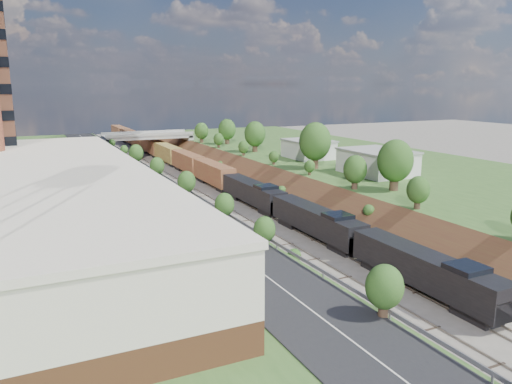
% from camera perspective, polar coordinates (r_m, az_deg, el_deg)
% --- Properties ---
extents(platform_left, '(44.00, 180.00, 5.00)m').
position_cam_1_polar(platform_left, '(78.65, -25.02, -2.15)').
color(platform_left, '#345A25').
rests_on(platform_left, ground).
extents(platform_right, '(44.00, 180.00, 5.00)m').
position_cam_1_polar(platform_right, '(102.57, 14.85, 1.73)').
color(platform_right, '#345A25').
rests_on(platform_right, ground).
extents(embankment_left, '(10.00, 180.00, 10.00)m').
position_cam_1_polar(embankment_left, '(82.21, -9.39, -2.35)').
color(embankment_left, brown).
rests_on(embankment_left, ground).
extents(embankment_right, '(10.00, 180.00, 10.00)m').
position_cam_1_polar(embankment_right, '(90.57, 4.08, -0.86)').
color(embankment_right, brown).
rests_on(embankment_right, ground).
extents(rail_left_track, '(1.58, 180.00, 0.18)m').
position_cam_1_polar(rail_left_track, '(84.81, -3.94, -1.70)').
color(rail_left_track, gray).
rests_on(rail_left_track, ground).
extents(rail_right_track, '(1.58, 180.00, 0.18)m').
position_cam_1_polar(rail_right_track, '(86.80, -0.75, -1.35)').
color(rail_right_track, gray).
rests_on(rail_right_track, ground).
extents(road, '(8.00, 180.00, 0.10)m').
position_cam_1_polar(road, '(80.01, -12.61, 0.82)').
color(road, black).
rests_on(road, platform_left).
extents(guardrail, '(0.10, 171.00, 0.70)m').
position_cam_1_polar(guardrail, '(80.71, -9.76, 1.40)').
color(guardrail, '#99999E').
rests_on(guardrail, platform_left).
extents(commercial_building, '(14.30, 62.30, 7.00)m').
position_cam_1_polar(commercial_building, '(56.07, -20.05, -0.84)').
color(commercial_building, brown).
rests_on(commercial_building, platform_left).
extents(overpass, '(24.50, 8.30, 7.40)m').
position_cam_1_polar(overpass, '(143.25, -12.26, 5.72)').
color(overpass, gray).
rests_on(overpass, ground).
extents(white_building_near, '(9.00, 12.00, 4.00)m').
position_cam_1_polar(white_building_near, '(89.76, 13.66, 3.26)').
color(white_building_near, silver).
rests_on(white_building_near, platform_right).
extents(white_building_far, '(8.00, 10.00, 3.60)m').
position_cam_1_polar(white_building_far, '(107.27, 6.02, 4.85)').
color(white_building_far, silver).
rests_on(white_building_far, platform_right).
extents(tree_right_large, '(5.25, 5.25, 7.61)m').
position_cam_1_polar(tree_right_large, '(76.20, 15.63, 3.42)').
color(tree_right_large, '#473323').
rests_on(tree_right_large, platform_right).
extents(tree_left_crest, '(2.45, 2.45, 3.55)m').
position_cam_1_polar(tree_left_crest, '(44.27, 4.12, -5.46)').
color(tree_left_crest, '#473323').
rests_on(tree_left_crest, platform_left).
extents(freight_train, '(3.19, 178.90, 4.72)m').
position_cam_1_polar(freight_train, '(124.37, -8.81, 3.88)').
color(freight_train, black).
rests_on(freight_train, ground).
extents(suv, '(4.94, 7.24, 1.84)m').
position_cam_1_polar(suv, '(58.27, -7.94, -2.24)').
color(suv, black).
rests_on(suv, road).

